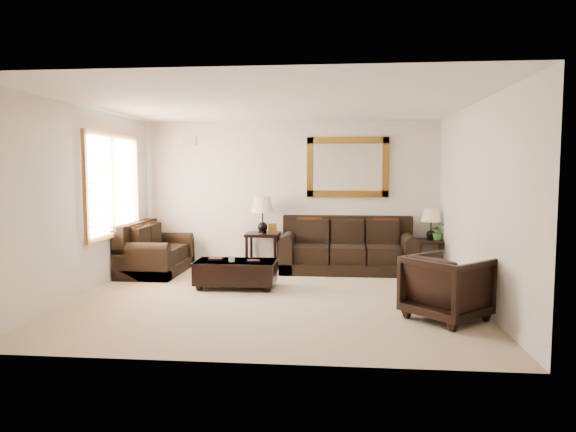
# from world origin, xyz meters

# --- Properties ---
(room) EXTENTS (5.51, 5.01, 2.71)m
(room) POSITION_xyz_m (0.00, 0.00, 1.35)
(room) COLOR tan
(room) RESTS_ON ground
(window) EXTENTS (0.07, 1.96, 1.66)m
(window) POSITION_xyz_m (-2.70, 0.90, 1.55)
(window) COLOR white
(window) RESTS_ON room
(mirror) EXTENTS (1.50, 0.06, 1.10)m
(mirror) POSITION_xyz_m (1.07, 2.47, 1.85)
(mirror) COLOR #522C10
(mirror) RESTS_ON room
(air_vent) EXTENTS (0.25, 0.02, 0.18)m
(air_vent) POSITION_xyz_m (-1.90, 2.48, 2.35)
(air_vent) COLOR #999999
(air_vent) RESTS_ON room
(sofa) EXTENTS (2.35, 1.01, 0.96)m
(sofa) POSITION_xyz_m (1.07, 2.04, 0.35)
(sofa) COLOR black
(sofa) RESTS_ON room
(loveseat) EXTENTS (0.93, 1.57, 0.88)m
(loveseat) POSITION_xyz_m (-2.32, 1.56, 0.33)
(loveseat) COLOR black
(loveseat) RESTS_ON room
(end_table_left) EXTENTS (0.60, 0.60, 1.31)m
(end_table_left) POSITION_xyz_m (-0.46, 2.16, 0.86)
(end_table_left) COLOR black
(end_table_left) RESTS_ON room
(end_table_right) EXTENTS (0.51, 0.51, 1.13)m
(end_table_right) POSITION_xyz_m (2.55, 2.20, 0.74)
(end_table_right) COLOR black
(end_table_right) RESTS_ON room
(coffee_table) EXTENTS (1.23, 0.66, 0.52)m
(coffee_table) POSITION_xyz_m (-0.65, 0.54, 0.26)
(coffee_table) COLOR black
(coffee_table) RESTS_ON room
(armchair) EXTENTS (1.14, 1.15, 0.86)m
(armchair) POSITION_xyz_m (2.20, -0.88, 0.43)
(armchair) COLOR black
(armchair) RESTS_ON floor
(potted_plant) EXTENTS (0.28, 0.31, 0.24)m
(potted_plant) POSITION_xyz_m (2.66, 2.11, 0.68)
(potted_plant) COLOR #265F20
(potted_plant) RESTS_ON end_table_right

